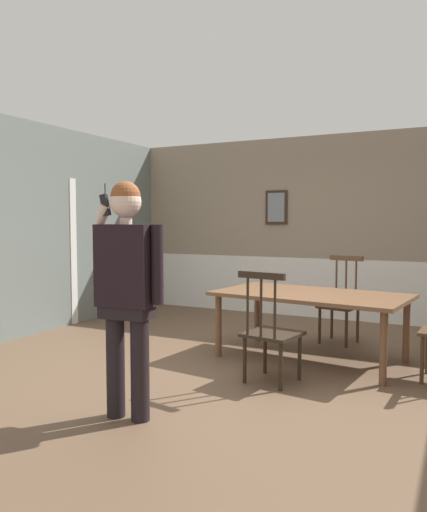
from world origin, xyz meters
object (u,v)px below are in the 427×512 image
(chair_near_window, at_px, (270,331))
(dining_table, at_px, (311,299))
(person_figure, at_px, (127,281))
(chair_by_doorway, at_px, (341,303))

(chair_near_window, bearing_deg, dining_table, 92.25)
(dining_table, height_order, person_figure, person_figure)
(dining_table, bearing_deg, chair_by_doorway, 82.80)
(dining_table, xyz_separation_m, chair_by_doorway, (0.12, 0.93, -0.16))
(dining_table, bearing_deg, chair_near_window, -97.11)
(chair_near_window, xyz_separation_m, chair_by_doorway, (0.23, 1.86, 0.00))
(chair_near_window, height_order, chair_by_doorway, chair_by_doorway)
(chair_by_doorway, xyz_separation_m, person_figure, (-0.90, -3.13, 0.56))
(person_figure, bearing_deg, chair_by_doorway, -111.27)
(chair_near_window, xyz_separation_m, person_figure, (-0.66, -1.27, 0.56))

